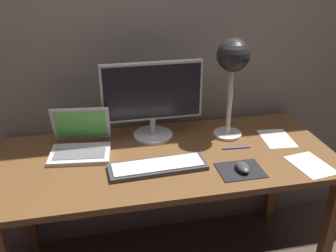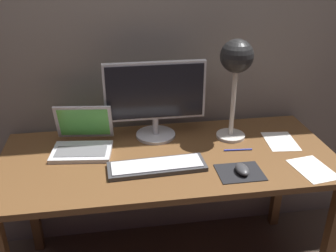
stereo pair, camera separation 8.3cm
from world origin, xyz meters
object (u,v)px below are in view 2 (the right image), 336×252
(laptop, at_px, (83,137))
(desk_lamp, at_px, (236,64))
(monitor, at_px, (155,97))
(pen, at_px, (238,150))
(keyboard_main, at_px, (157,166))
(mouse, at_px, (242,169))

(laptop, relative_size, desk_lamp, 0.60)
(monitor, bearing_deg, laptop, -168.85)
(pen, bearing_deg, laptop, 169.21)
(keyboard_main, height_order, pen, keyboard_main)
(monitor, xyz_separation_m, laptop, (-0.37, -0.07, -0.16))
(keyboard_main, xyz_separation_m, pen, (0.41, 0.10, -0.01))
(mouse, bearing_deg, keyboard_main, 165.47)
(desk_lamp, height_order, pen, desk_lamp)
(laptop, height_order, pen, laptop)
(keyboard_main, bearing_deg, mouse, -14.53)
(monitor, height_order, keyboard_main, monitor)
(keyboard_main, distance_m, laptop, 0.42)
(laptop, height_order, mouse, laptop)
(keyboard_main, distance_m, desk_lamp, 0.62)
(monitor, distance_m, mouse, 0.57)
(laptop, relative_size, mouse, 3.22)
(keyboard_main, bearing_deg, monitor, 83.83)
(keyboard_main, xyz_separation_m, desk_lamp, (0.42, 0.25, 0.38))
(mouse, relative_size, pen, 0.69)
(desk_lamp, height_order, mouse, desk_lamp)
(monitor, xyz_separation_m, mouse, (0.33, -0.41, -0.20))
(keyboard_main, height_order, desk_lamp, desk_lamp)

